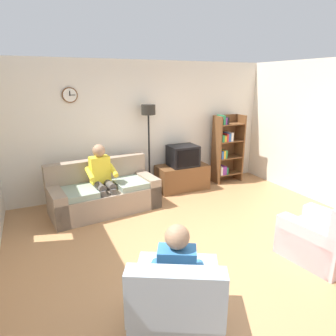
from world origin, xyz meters
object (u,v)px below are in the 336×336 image
(couch, at_px, (104,194))
(person_on_couch, at_px, (102,176))
(person_in_left_armchair, at_px, (177,271))
(tv_stand, at_px, (182,177))
(bookshelf, at_px, (226,148))
(tv, at_px, (183,156))
(armchair_near_bookshelf, at_px, (323,239))
(floor_lamp, at_px, (149,125))
(armchair_near_window, at_px, (176,306))

(couch, relative_size, person_on_couch, 1.60)
(couch, xyz_separation_m, person_in_left_armchair, (0.01, -2.99, 0.29))
(tv_stand, distance_m, person_on_couch, 1.95)
(bookshelf, bearing_deg, tv, -175.26)
(armchair_near_bookshelf, bearing_deg, tv_stand, 98.39)
(couch, xyz_separation_m, armchair_near_bookshelf, (2.27, -2.80, -0.02))
(floor_lamp, xyz_separation_m, armchair_near_bookshelf, (1.19, -3.26, -1.16))
(bookshelf, xyz_separation_m, floor_lamp, (-1.89, 0.03, 0.65))
(couch, bearing_deg, armchair_near_bookshelf, -50.88)
(tv_stand, bearing_deg, person_on_couch, -165.53)
(couch, distance_m, armchair_near_window, 3.07)
(armchair_near_window, distance_m, person_on_couch, 2.98)
(floor_lamp, height_order, armchair_near_window, floor_lamp)
(person_on_couch, bearing_deg, bookshelf, 10.32)
(tv, distance_m, person_on_couch, 1.90)
(tv, relative_size, armchair_near_bookshelf, 0.61)
(tv, bearing_deg, floor_lamp, 170.33)
(bookshelf, relative_size, person_on_couch, 1.27)
(floor_lamp, height_order, armchair_near_bookshelf, floor_lamp)
(couch, relative_size, person_in_left_armchair, 1.77)
(couch, xyz_separation_m, person_on_couch, (-0.03, -0.11, 0.39))
(bookshelf, xyz_separation_m, person_on_couch, (-3.01, -0.55, -0.10))
(person_in_left_armchair, bearing_deg, floor_lamp, 72.72)
(tv_stand, height_order, person_on_couch, person_on_couch)
(floor_lamp, relative_size, armchair_near_bookshelf, 1.87)
(person_on_couch, bearing_deg, tv, 13.75)
(armchair_near_window, height_order, armchair_near_bookshelf, same)
(armchair_near_window, xyz_separation_m, armchair_near_bookshelf, (2.31, 0.27, 0.00))
(couch, height_order, bookshelf, bookshelf)
(bookshelf, xyz_separation_m, armchair_near_bookshelf, (-0.70, -3.23, -0.51))
(armchair_near_window, bearing_deg, person_on_couch, 89.98)
(tv, bearing_deg, couch, -169.32)
(couch, height_order, person_on_couch, person_on_couch)
(floor_lamp, bearing_deg, tv, -9.67)
(couch, distance_m, tv, 1.89)
(floor_lamp, bearing_deg, bookshelf, -0.81)
(couch, distance_m, tv_stand, 1.84)
(bookshelf, bearing_deg, armchair_near_window, -130.63)
(tv_stand, distance_m, floor_lamp, 1.39)
(armchair_near_bookshelf, distance_m, person_in_left_armchair, 2.29)
(armchair_near_bookshelf, bearing_deg, bookshelf, 77.81)
(armchair_near_bookshelf, height_order, person_on_couch, person_on_couch)
(tv_stand, relative_size, person_in_left_armchair, 0.98)
(person_in_left_armchair, bearing_deg, person_on_couch, 90.82)
(couch, height_order, armchair_near_bookshelf, same)
(armchair_near_bookshelf, bearing_deg, person_in_left_armchair, -175.18)
(bookshelf, relative_size, armchair_near_window, 1.36)
(person_on_couch, height_order, person_in_left_armchair, person_on_couch)
(armchair_near_window, bearing_deg, bookshelf, 49.37)
(tv_stand, xyz_separation_m, floor_lamp, (-0.72, 0.10, 1.18))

